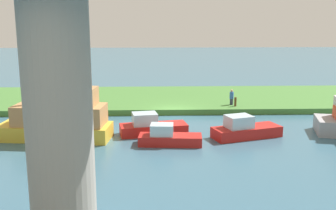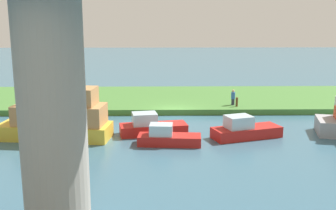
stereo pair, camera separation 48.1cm
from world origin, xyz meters
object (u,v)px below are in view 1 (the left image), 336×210
(houseboat_blue, at_px, (245,129))
(person_on_bank, at_px, (232,97))
(bridge_pylon, at_px, (59,122))
(mooring_post, at_px, (235,102))
(pontoon_yellow, at_px, (58,118))
(motorboat_white, at_px, (168,137))
(skiff_small, at_px, (151,127))

(houseboat_blue, bearing_deg, person_on_bank, -94.46)
(bridge_pylon, bearing_deg, houseboat_blue, -127.42)
(mooring_post, bearing_deg, bridge_pylon, 62.73)
(pontoon_yellow, distance_m, motorboat_white, 7.70)
(skiff_small, bearing_deg, motorboat_white, 114.66)
(person_on_bank, relative_size, pontoon_yellow, 0.18)
(pontoon_yellow, height_order, houseboat_blue, pontoon_yellow)
(pontoon_yellow, xyz_separation_m, motorboat_white, (-7.48, 1.54, -0.96))
(bridge_pylon, relative_size, skiff_small, 1.80)
(person_on_bank, distance_m, skiff_small, 10.41)
(pontoon_yellow, height_order, skiff_small, pontoon_yellow)
(houseboat_blue, bearing_deg, mooring_post, -96.46)
(person_on_bank, relative_size, mooring_post, 1.72)
(mooring_post, xyz_separation_m, pontoon_yellow, (13.75, 7.77, 0.55))
(motorboat_white, height_order, houseboat_blue, houseboat_blue)
(mooring_post, distance_m, motorboat_white, 11.23)
(pontoon_yellow, bearing_deg, skiff_small, -172.08)
(bridge_pylon, height_order, pontoon_yellow, bridge_pylon)
(mooring_post, relative_size, houseboat_blue, 0.16)
(mooring_post, height_order, houseboat_blue, houseboat_blue)
(mooring_post, relative_size, motorboat_white, 0.19)
(mooring_post, height_order, skiff_small, skiff_small)
(houseboat_blue, bearing_deg, bridge_pylon, 52.58)
(bridge_pylon, xyz_separation_m, motorboat_white, (-4.34, -11.26, -3.98))
(pontoon_yellow, bearing_deg, person_on_bank, -148.10)
(person_on_bank, height_order, mooring_post, person_on_bank)
(person_on_bank, height_order, houseboat_blue, person_on_bank)
(person_on_bank, relative_size, houseboat_blue, 0.27)
(skiff_small, bearing_deg, pontoon_yellow, 7.92)
(bridge_pylon, height_order, houseboat_blue, bridge_pylon)
(pontoon_yellow, distance_m, skiff_small, 6.49)
(mooring_post, distance_m, houseboat_blue, 7.93)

